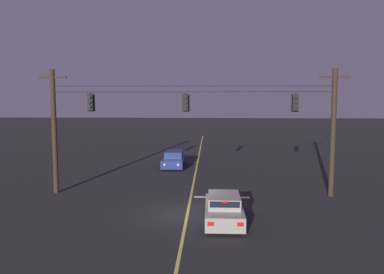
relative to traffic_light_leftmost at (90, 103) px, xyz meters
name	(u,v)px	position (x,y,z in m)	size (l,w,h in m)	color
ground_plane	(187,214)	(6.26, -4.02, -5.75)	(180.00, 180.00, 0.00)	black
lane_centre_stripe	(195,175)	(6.26, 6.02, -5.75)	(0.14, 60.00, 0.01)	#D1C64C
stop_bar_paint	(222,197)	(8.16, -0.58, -5.75)	(3.40, 0.36, 0.01)	silver
signal_span_assembly	(191,130)	(6.26, 0.02, -1.70)	(19.05, 0.32, 7.81)	#2D2116
traffic_light_leftmost	(90,103)	(0.00, 0.00, 0.00)	(0.48, 0.41, 1.22)	black
traffic_light_left_inner	(186,103)	(5.92, 0.00, 0.00)	(0.48, 0.41, 1.22)	black
traffic_light_centre	(295,103)	(12.57, 0.00, 0.00)	(0.48, 0.41, 1.22)	black
car_waiting_near_lane	(224,209)	(8.12, -5.23, -5.11)	(1.80, 4.33, 1.39)	gray
car_oncoming_lead	(174,160)	(4.28, 9.46, -5.11)	(1.80, 4.42, 1.39)	navy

